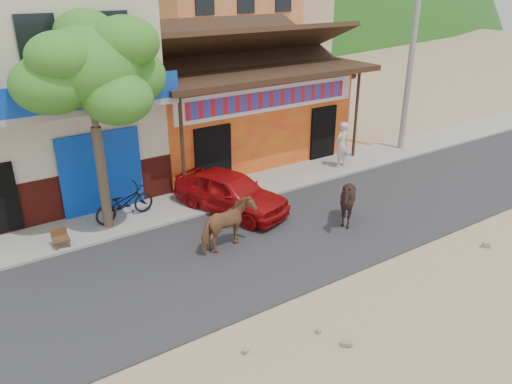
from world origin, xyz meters
TOP-DOWN VIEW (x-y plane):
  - ground at (0.00, 0.00)m, footprint 120.00×120.00m
  - road at (0.00, 2.50)m, footprint 60.00×5.00m
  - sidewalk at (0.00, 6.00)m, footprint 60.00×2.00m
  - dance_club at (2.00, 10.00)m, footprint 8.00×6.00m
  - cafe_building at (-5.50, 10.00)m, footprint 7.00×6.00m
  - apartment_rear at (18.00, 30.00)m, footprint 8.00×8.00m
  - tree at (-4.60, 5.80)m, footprint 3.00×3.00m
  - utility_pole at (8.20, 6.00)m, footprint 0.24×0.24m
  - cow_tan at (-2.25, 2.84)m, footprint 1.75×1.11m
  - cow_dark at (1.38, 2.08)m, footprint 1.34×1.19m
  - red_car at (-1.00, 4.80)m, footprint 2.77×4.16m
  - scooter at (-4.00, 5.99)m, footprint 2.03×1.03m
  - pedestrian at (4.50, 5.75)m, footprint 0.72×0.55m
  - cafe_chair_right at (-6.06, 5.30)m, footprint 0.43×0.43m

SIDE VIEW (x-z plane):
  - ground at x=0.00m, z-range 0.00..0.00m
  - road at x=0.00m, z-range 0.00..0.04m
  - sidewalk at x=0.00m, z-range 0.00..0.12m
  - cafe_chair_right at x=-6.06m, z-range 0.12..1.03m
  - scooter at x=-4.00m, z-range 0.12..1.14m
  - red_car at x=-1.00m, z-range 0.04..1.35m
  - cow_tan at x=-2.25m, z-range 0.04..1.41m
  - cow_dark at x=1.38m, z-range 0.04..1.51m
  - pedestrian at x=4.50m, z-range 0.12..1.88m
  - dance_club at x=2.00m, z-range 0.00..3.60m
  - tree at x=-4.60m, z-range 0.12..6.12m
  - cafe_building at x=-5.50m, z-range 0.00..7.00m
  - utility_pole at x=8.20m, z-range 0.12..8.12m
  - apartment_rear at x=18.00m, z-range 0.00..10.00m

